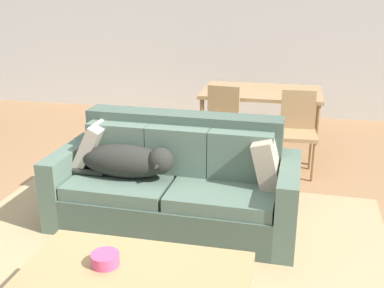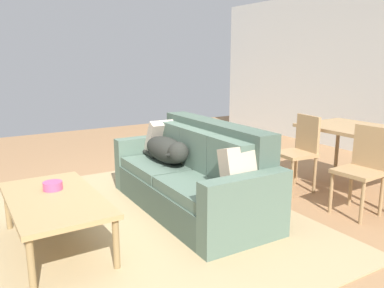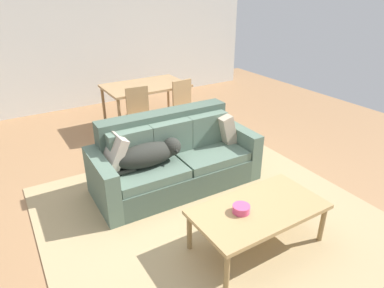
{
  "view_description": "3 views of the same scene",
  "coord_description": "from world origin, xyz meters",
  "views": [
    {
      "loc": [
        1.09,
        -3.26,
        1.97
      ],
      "look_at": [
        0.32,
        0.27,
        0.73
      ],
      "focal_mm": 43.81,
      "sensor_mm": 36.0,
      "label": 1
    },
    {
      "loc": [
        3.41,
        -1.76,
        1.55
      ],
      "look_at": [
        0.27,
        0.2,
        0.72
      ],
      "focal_mm": 35.99,
      "sensor_mm": 36.0,
      "label": 2
    },
    {
      "loc": [
        -1.63,
        -3.06,
        2.37
      ],
      "look_at": [
        0.31,
        0.06,
        0.62
      ],
      "focal_mm": 32.01,
      "sensor_mm": 36.0,
      "label": 3
    }
  ],
  "objects": [
    {
      "name": "ground_plane",
      "position": [
        0.0,
        0.0,
        0.0
      ],
      "size": [
        10.0,
        10.0,
        0.0
      ],
      "primitive_type": "plane",
      "color": "#9D724B"
    },
    {
      "name": "dining_chair_near_left",
      "position": [
        0.34,
        1.65,
        0.51
      ],
      "size": [
        0.44,
        0.44,
        0.9
      ],
      "rotation": [
        0.0,
        0.0,
        -0.1
      ],
      "color": "tan",
      "rests_on": "ground"
    },
    {
      "name": "bowl_on_coffee_table",
      "position": [
        0.11,
        -1.11,
        0.48
      ],
      "size": [
        0.16,
        0.16,
        0.07
      ],
      "primitive_type": "cylinder",
      "color": "#EA4C7F",
      "rests_on": "coffee_table"
    },
    {
      "name": "throw_pillow_by_left_arm",
      "position": [
        -0.58,
        0.34,
        0.63
      ],
      "size": [
        0.29,
        0.44,
        0.44
      ],
      "primitive_type": "cube",
      "rotation": [
        0.0,
        0.46,
        0.01
      ],
      "color": "#B3A592",
      "rests_on": "couch"
    },
    {
      "name": "coffee_table",
      "position": [
        0.3,
        -1.15,
        0.4
      ],
      "size": [
        1.28,
        0.69,
        0.45
      ],
      "color": "tan",
      "rests_on": "ground"
    },
    {
      "name": "dining_table",
      "position": [
        0.74,
        2.29,
        0.69
      ],
      "size": [
        1.4,
        0.89,
        0.75
      ],
      "color": "tan",
      "rests_on": "ground"
    },
    {
      "name": "throw_pillow_by_right_arm",
      "position": [
        0.94,
        0.31,
        0.61
      ],
      "size": [
        0.27,
        0.41,
        0.43
      ],
      "primitive_type": "cube",
      "rotation": [
        0.0,
        -0.25,
        -0.04
      ],
      "color": "#B8A58C",
      "rests_on": "couch"
    },
    {
      "name": "area_rug",
      "position": [
        0.18,
        -0.5,
        0.01
      ],
      "size": [
        3.54,
        3.31,
        0.01
      ],
      "primitive_type": "cube",
      "rotation": [
        0.0,
        0.0,
        -0.02
      ],
      "color": "tan",
      "rests_on": "ground"
    },
    {
      "name": "dining_chair_near_right",
      "position": [
        1.17,
        1.65,
        0.5
      ],
      "size": [
        0.42,
        0.42,
        0.89
      ],
      "rotation": [
        0.0,
        0.0,
        0.06
      ],
      "color": "tan",
      "rests_on": "ground"
    },
    {
      "name": "dog_on_left_cushion",
      "position": [
        -0.19,
        0.17,
        0.57
      ],
      "size": [
        0.94,
        0.35,
        0.28
      ],
      "rotation": [
        0.0,
        0.0,
        -0.02
      ],
      "color": "#282924",
      "rests_on": "couch"
    },
    {
      "name": "couch",
      "position": [
        0.18,
        0.29,
        0.35
      ],
      "size": [
        2.06,
        0.91,
        0.91
      ],
      "rotation": [
        0.0,
        0.0,
        -0.02
      ],
      "color": "#44574A",
      "rests_on": "ground"
    },
    {
      "name": "back_partition",
      "position": [
        0.0,
        4.0,
        1.35
      ],
      "size": [
        8.0,
        0.12,
        2.7
      ],
      "primitive_type": "cube",
      "color": "silver",
      "rests_on": "ground"
    }
  ]
}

